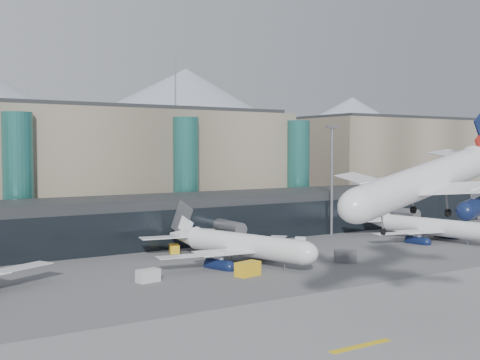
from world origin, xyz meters
The scene contains 15 objects.
ground centered at (0.00, 0.00, 0.00)m, with size 900.00×900.00×0.00m, color #515154.
concourse centered at (-0.02, 57.73, 4.97)m, with size 170.00×27.00×10.00m.
terminal_main centered at (-25.00, 90.00, 15.44)m, with size 130.00×30.00×31.00m.
terminal_east centered at (95.00, 90.00, 15.44)m, with size 70.00×30.00×31.00m.
teal_towers centered at (-14.99, 74.01, 14.01)m, with size 116.40×19.40×46.00m.
lightmast_mid centered at (30.00, 48.00, 14.42)m, with size 3.00×1.20×25.60m.
hero_jet centered at (-5.31, -12.17, 17.85)m, with size 33.31×33.25×10.81m.
jet_parked_mid centered at (-7.16, 32.38, 4.34)m, with size 33.95×35.73×11.47m.
jet_parked_right centered at (42.17, 32.33, 4.07)m, with size 32.80×33.36×10.75m.
veh_a centered at (-26.58, 24.22, 0.96)m, with size 3.42×1.92×1.92m, color #BCBCBC.
veh_b centered at (-12.27, 44.87, 0.83)m, with size 2.89×1.78×1.67m, color gold.
veh_c centered at (9.41, 20.15, 1.10)m, with size 3.95×2.08×2.19m, color #49494E.
veh_e centered at (48.88, 32.22, 0.73)m, with size 2.56×1.45×1.45m, color gold.
veh_g centered at (16.11, 41.83, 0.66)m, with size 2.27×1.32×1.32m, color #BCBCBC.
veh_h centered at (-11.39, 19.85, 1.13)m, with size 4.07×2.14×2.25m, color gold.
Camera 1 is at (-62.44, -59.80, 20.24)m, focal length 45.00 mm.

